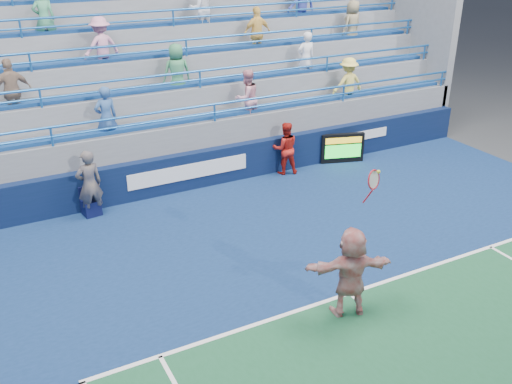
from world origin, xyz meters
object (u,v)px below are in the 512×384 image
tennis_player (351,272)px  ball_girl (285,148)px  serve_speed_board (342,148)px  line_judge (89,184)px  judge_chair (91,206)px

tennis_player → ball_girl: size_ratio=1.82×
ball_girl → serve_speed_board: bearing=-165.0°
serve_speed_board → line_judge: line_judge is taller
serve_speed_board → ball_girl: ball_girl is taller
serve_speed_board → judge_chair: 8.04m
judge_chair → line_judge: 0.69m
serve_speed_board → tennis_player: size_ratio=0.47×
tennis_player → ball_girl: (2.48, 6.69, -0.11)m
line_judge → serve_speed_board: bearing=172.3°
serve_speed_board → ball_girl: size_ratio=0.85×
judge_chair → tennis_player: size_ratio=0.26×
judge_chair → tennis_player: bearing=-62.3°
judge_chair → ball_girl: (5.95, 0.07, 0.57)m
line_judge → ball_girl: 5.95m
serve_speed_board → ball_girl: (-2.09, 0.08, 0.33)m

